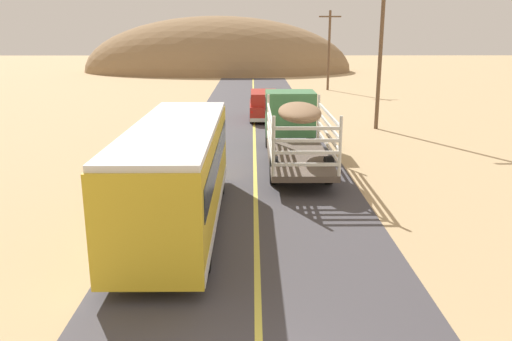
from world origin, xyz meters
TOP-DOWN VIEW (x-y plane):
  - livestock_truck at (1.83, 17.88)m, footprint 2.53×9.70m
  - bus at (-2.44, 8.79)m, footprint 2.54×10.00m
  - car_far at (0.68, 28.57)m, footprint 1.90×4.62m
  - power_pole_mid at (7.59, 25.33)m, footprint 2.20×0.24m
  - power_pole_far at (7.59, 46.82)m, footprint 2.20×0.24m
  - distant_hill at (-5.15, 71.55)m, footprint 38.86×22.81m

SIDE VIEW (x-z plane):
  - distant_hill at x=-5.15m, z-range -7.89..7.89m
  - car_far at x=0.68m, z-range 0.12..2.05m
  - bus at x=-2.44m, z-range 0.14..3.35m
  - livestock_truck at x=1.83m, z-range 0.28..3.30m
  - power_pole_far at x=7.59m, z-range 0.29..8.09m
  - power_pole_mid at x=7.59m, z-range 0.30..9.14m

